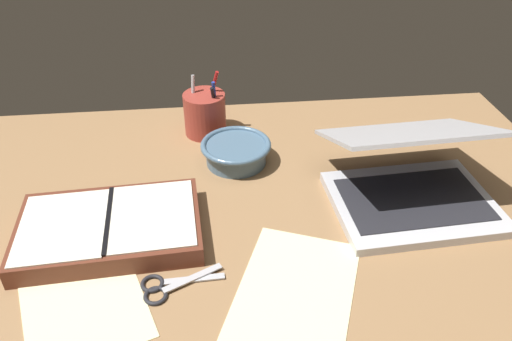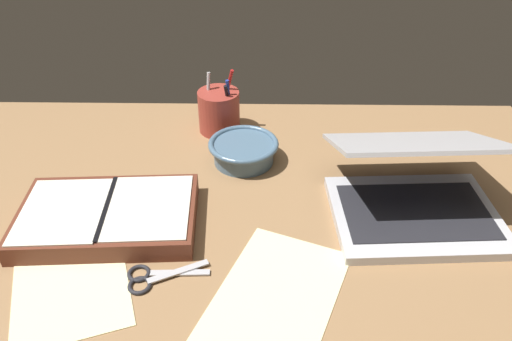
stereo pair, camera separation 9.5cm
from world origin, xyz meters
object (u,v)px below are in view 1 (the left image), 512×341
pen_cup (205,114)px  scissors (164,287)px  bowl (236,151)px  laptop (411,178)px  planner (110,228)px

pen_cup → scissors: bearing=-99.2°
bowl → scissors: (-14.31, -35.19, -2.51)cm
laptop → planner: (-57.21, -5.04, -2.99)cm
bowl → scissors: 38.07cm
pen_cup → planner: size_ratio=0.46×
scissors → bowl: bearing=53.7°
laptop → pen_cup: laptop is taller
laptop → pen_cup: bearing=139.0°
pen_cup → planner: (-17.98, -35.50, -3.07)cm
pen_cup → scissors: size_ratio=1.12×
laptop → scissors: bearing=-161.8°
bowl → scissors: size_ratio=1.12×
laptop → planner: size_ratio=0.97×
laptop → bowl: 36.92cm
planner → pen_cup: bearing=59.8°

